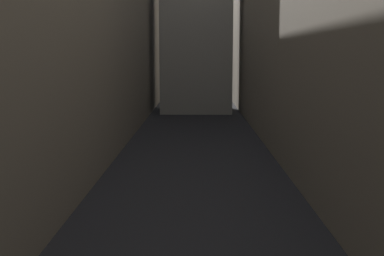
# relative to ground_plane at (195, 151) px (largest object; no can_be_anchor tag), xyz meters

# --- Properties ---
(ground_plane) EXTENTS (264.00, 264.00, 0.00)m
(ground_plane) POSITION_rel_ground_plane_xyz_m (0.00, 0.00, 0.00)
(ground_plane) COLOR black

